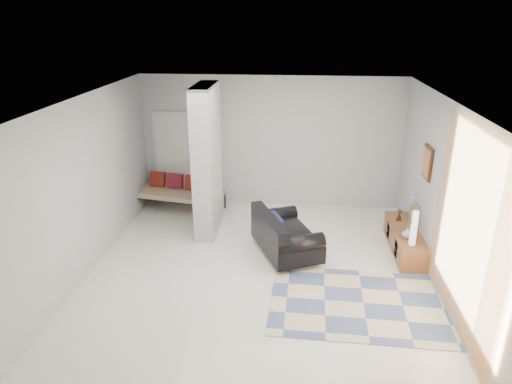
{
  "coord_description": "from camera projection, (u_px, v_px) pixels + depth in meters",
  "views": [
    {
      "loc": [
        0.55,
        -6.37,
        3.95
      ],
      "look_at": [
        -0.09,
        0.6,
        1.21
      ],
      "focal_mm": 32.0,
      "sensor_mm": 36.0,
      "label": 1
    }
  ],
  "objects": [
    {
      "name": "floor",
      "position": [
        258.0,
        275.0,
        7.4
      ],
      "size": [
        6.0,
        6.0,
        0.0
      ],
      "primitive_type": "plane",
      "color": "white",
      "rests_on": "ground"
    },
    {
      "name": "ceiling",
      "position": [
        259.0,
        102.0,
        6.38
      ],
      "size": [
        6.0,
        6.0,
        0.0
      ],
      "primitive_type": "plane",
      "rotation": [
        3.14,
        0.0,
        0.0
      ],
      "color": "white",
      "rests_on": "wall_back"
    },
    {
      "name": "wall_back",
      "position": [
        271.0,
        143.0,
        9.67
      ],
      "size": [
        6.0,
        0.0,
        6.0
      ],
      "primitive_type": "plane",
      "rotation": [
        1.57,
        0.0,
        0.0
      ],
      "color": "#B0B2B5",
      "rests_on": "ground"
    },
    {
      "name": "wall_front",
      "position": [
        230.0,
        317.0,
        4.1
      ],
      "size": [
        6.0,
        0.0,
        6.0
      ],
      "primitive_type": "plane",
      "rotation": [
        -1.57,
        0.0,
        0.0
      ],
      "color": "#B0B2B5",
      "rests_on": "ground"
    },
    {
      "name": "wall_left",
      "position": [
        83.0,
        189.0,
        7.12
      ],
      "size": [
        0.0,
        6.0,
        6.0
      ],
      "primitive_type": "plane",
      "rotation": [
        1.57,
        0.0,
        1.57
      ],
      "color": "#B0B2B5",
      "rests_on": "ground"
    },
    {
      "name": "wall_right",
      "position": [
        446.0,
        201.0,
        6.65
      ],
      "size": [
        0.0,
        6.0,
        6.0
      ],
      "primitive_type": "plane",
      "rotation": [
        1.57,
        0.0,
        -1.57
      ],
      "color": "#B0B2B5",
      "rests_on": "ground"
    },
    {
      "name": "partition_column",
      "position": [
        207.0,
        161.0,
        8.46
      ],
      "size": [
        0.35,
        1.2,
        2.8
      ],
      "primitive_type": "cube",
      "color": "#A9AEB1",
      "rests_on": "floor"
    },
    {
      "name": "hallway_door",
      "position": [
        175.0,
        158.0,
        9.95
      ],
      "size": [
        0.85,
        0.06,
        2.04
      ],
      "primitive_type": "cube",
      "color": "beige",
      "rests_on": "floor"
    },
    {
      "name": "curtain",
      "position": [
        468.0,
        233.0,
        5.57
      ],
      "size": [
        0.0,
        2.55,
        2.55
      ],
      "primitive_type": "plane",
      "rotation": [
        1.57,
        0.0,
        1.57
      ],
      "color": "orange",
      "rests_on": "wall_right"
    },
    {
      "name": "wall_art",
      "position": [
        427.0,
        163.0,
        7.55
      ],
      "size": [
        0.04,
        0.45,
        0.55
      ],
      "primitive_type": "cube",
      "color": "#3A1D0F",
      "rests_on": "wall_right"
    },
    {
      "name": "media_console",
      "position": [
        405.0,
        240.0,
        8.1
      ],
      "size": [
        0.45,
        1.62,
        0.8
      ],
      "color": "brown",
      "rests_on": "floor"
    },
    {
      "name": "loveseat",
      "position": [
        283.0,
        235.0,
        7.92
      ],
      "size": [
        1.34,
        1.65,
        0.76
      ],
      "rotation": [
        0.0,
        0.0,
        0.41
      ],
      "color": "silver",
      "rests_on": "floor"
    },
    {
      "name": "daybed",
      "position": [
        179.0,
        192.0,
        9.71
      ],
      "size": [
        1.92,
        1.09,
        0.77
      ],
      "rotation": [
        0.0,
        0.0,
        -0.19
      ],
      "color": "black",
      "rests_on": "floor"
    },
    {
      "name": "area_rug",
      "position": [
        363.0,
        303.0,
        6.66
      ],
      "size": [
        2.77,
        1.9,
        0.01
      ],
      "primitive_type": "cube",
      "rotation": [
        0.0,
        0.0,
        -0.03
      ],
      "color": "beige",
      "rests_on": "floor"
    },
    {
      "name": "cylinder_lamp",
      "position": [
        414.0,
        228.0,
        7.42
      ],
      "size": [
        0.11,
        0.11,
        0.59
      ],
      "primitive_type": "cylinder",
      "color": "white",
      "rests_on": "media_console"
    },
    {
      "name": "bronze_figurine",
      "position": [
        399.0,
        215.0,
        8.36
      ],
      "size": [
        0.11,
        0.11,
        0.21
      ],
      "primitive_type": null,
      "rotation": [
        0.0,
        0.0,
        0.06
      ],
      "color": "black",
      "rests_on": "media_console"
    },
    {
      "name": "vase",
      "position": [
        407.0,
        233.0,
        7.72
      ],
      "size": [
        0.19,
        0.19,
        0.18
      ],
      "primitive_type": "imported",
      "rotation": [
        0.0,
        0.0,
        -0.1
      ],
      "color": "white",
      "rests_on": "media_console"
    }
  ]
}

